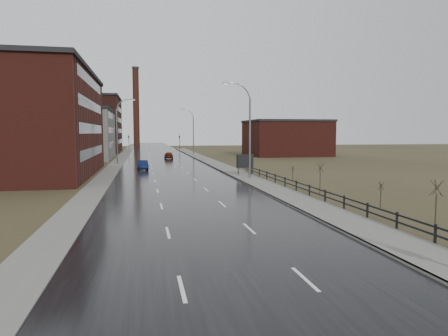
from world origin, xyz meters
name	(u,v)px	position (x,y,z in m)	size (l,w,h in m)	color
road	(164,164)	(0.00, 60.00, 0.03)	(14.00, 300.00, 0.06)	black
sidewalk_right	(250,179)	(8.60, 35.00, 0.09)	(3.20, 180.00, 0.18)	#595651
curb_right	(237,180)	(7.08, 35.00, 0.09)	(0.16, 180.00, 0.18)	slate
sidewalk_left	(116,165)	(-8.20, 60.00, 0.06)	(2.40, 260.00, 0.12)	#595651
warehouse_near	(0,123)	(-20.99, 45.00, 6.76)	(22.44, 28.56, 13.50)	#471914
warehouse_mid	(72,134)	(-17.99, 78.00, 5.26)	(16.32, 20.40, 10.50)	slate
warehouse_far	(72,124)	(-22.99, 108.00, 7.76)	(26.52, 24.48, 15.50)	#331611
building_right	(286,138)	(30.30, 82.00, 4.26)	(18.36, 16.32, 8.50)	#471914
smokestack	(136,107)	(-6.00, 150.00, 15.50)	(2.70, 2.70, 30.70)	#331611
streetlight_right_mid	(247,130)	(8.50, 36.00, 5.84)	(3.36, 0.28, 11.35)	slate
streetlight_left	(119,131)	(-7.70, 62.00, 5.84)	(3.36, 0.28, 11.35)	slate
streetlight_right_far	(192,131)	(8.50, 90.00, 5.84)	(3.36, 0.28, 11.35)	slate
guardrail	(329,196)	(10.30, 18.31, 0.71)	(0.10, 53.05, 1.10)	black
shrub_c	(436,205)	(12.05, 9.14, 1.57)	(0.69, 0.73, 2.96)	#382D23
shrub_d	(381,195)	(13.23, 16.11, 1.05)	(0.47, 0.50, 1.98)	#382D23
shrub_e	(320,178)	(11.87, 23.31, 1.50)	(0.66, 0.70, 2.82)	#382D23
shrub_f	(293,173)	(13.13, 33.18, 0.89)	(0.41, 0.43, 1.69)	#382D23
billboard	(245,162)	(9.10, 39.42, 1.82)	(2.22, 0.17, 2.75)	black
traffic_light_left	(129,135)	(-8.00, 120.00, 4.60)	(0.58, 2.73, 5.30)	black
traffic_light_right	(179,135)	(8.00, 120.00, 4.60)	(0.58, 2.73, 5.30)	black
car_near	(143,165)	(-3.69, 50.31, 0.69)	(1.46, 4.17, 1.37)	#0C163D
car_far	(169,155)	(1.62, 74.10, 0.75)	(1.77, 4.40, 1.50)	#4B130C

